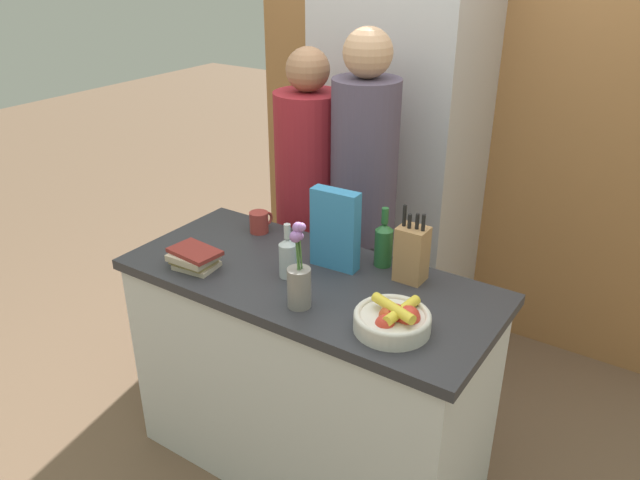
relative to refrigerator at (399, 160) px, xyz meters
The scene contains 14 objects.
ground_plane 1.55m from the refrigerator, 79.33° to the right, with size 14.00×14.00×0.00m, color brown.
kitchen_island 1.29m from the refrigerator, 79.33° to the right, with size 1.44×0.64×0.91m.
back_wall_wood 0.51m from the refrigerator, 58.99° to the left, with size 2.64×0.12×2.60m.
refrigerator is the anchor object (origin of this frame).
fruit_bowl 1.45m from the refrigerator, 63.21° to the right, with size 0.25×0.25×0.10m.
knife_block 1.10m from the refrigerator, 60.30° to the right, with size 0.11×0.09×0.29m.
flower_vase 1.37m from the refrigerator, 76.94° to the right, with size 0.08×0.08×0.32m.
cereal_box 1.06m from the refrigerator, 75.96° to the right, with size 0.19×0.07×0.31m.
coffee_mug 0.96m from the refrigerator, 101.14° to the right, with size 0.08×0.12×0.09m.
book_stack 1.35m from the refrigerator, 98.03° to the right, with size 0.21×0.15×0.08m.
bottle_oil 1.20m from the refrigerator, 82.68° to the right, with size 0.07×0.07×0.21m.
bottle_vinegar 1.00m from the refrigerator, 66.02° to the right, with size 0.07×0.07×0.24m.
person_at_sink 0.62m from the refrigerator, 104.93° to the right, with size 0.31×0.31×1.65m.
person_in_blue 0.61m from the refrigerator, 77.67° to the right, with size 0.29×0.29×1.75m.
Camera 1 is at (1.18, -1.68, 2.06)m, focal length 35.00 mm.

